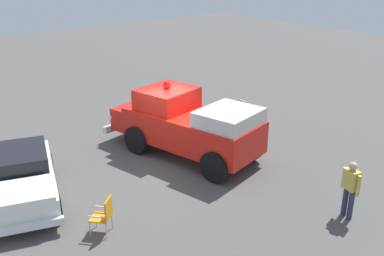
# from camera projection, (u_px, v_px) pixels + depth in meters

# --- Properties ---
(ground_plane) EXTENTS (60.00, 60.00, 0.00)m
(ground_plane) POSITION_uv_depth(u_px,v_px,m) (172.00, 159.00, 15.68)
(ground_plane) COLOR #514F4C
(vintage_fire_truck) EXTENTS (3.45, 6.27, 2.59)m
(vintage_fire_truck) POSITION_uv_depth(u_px,v_px,m) (187.00, 124.00, 15.58)
(vintage_fire_truck) COLOR black
(vintage_fire_truck) RESTS_ON ground
(classic_hot_rod) EXTENTS (3.11, 4.72, 1.46)m
(classic_hot_rod) POSITION_uv_depth(u_px,v_px,m) (21.00, 177.00, 12.79)
(classic_hot_rod) COLOR black
(classic_hot_rod) RESTS_ON ground
(lawn_chair_by_car) EXTENTS (0.69, 0.69, 1.02)m
(lawn_chair_by_car) POSITION_uv_depth(u_px,v_px,m) (104.00, 213.00, 11.30)
(lawn_chair_by_car) COLOR #B7BABF
(lawn_chair_by_car) RESTS_ON ground
(lawn_chair_spare) EXTENTS (0.56, 0.57, 1.02)m
(lawn_chair_spare) POSITION_uv_depth(u_px,v_px,m) (240.00, 110.00, 18.79)
(lawn_chair_spare) COLOR #B7BABF
(lawn_chair_spare) RESTS_ON ground
(spectator_standing) EXTENTS (0.36, 0.64, 1.68)m
(spectator_standing) POSITION_uv_depth(u_px,v_px,m) (350.00, 186.00, 11.87)
(spectator_standing) COLOR #2D334C
(spectator_standing) RESTS_ON ground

